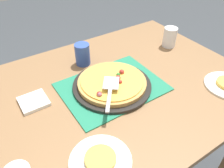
{
  "coord_description": "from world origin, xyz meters",
  "views": [
    {
      "loc": [
        0.46,
        0.71,
        1.45
      ],
      "look_at": [
        0.0,
        0.0,
        0.77
      ],
      "focal_mm": 36.08,
      "sensor_mm": 36.0,
      "label": 1
    }
  ],
  "objects_px": {
    "pizza": "(112,82)",
    "pizza_server": "(110,90)",
    "plate_far_right": "(100,161)",
    "pizza_pan": "(112,85)",
    "cup_near": "(170,37)",
    "napkin_stack": "(34,101)",
    "cup_corner": "(82,54)",
    "served_slice_right": "(100,159)"
  },
  "relations": [
    {
      "from": "pizza",
      "to": "cup_corner",
      "type": "xyz_separation_m",
      "value": [
        0.02,
        -0.26,
        0.03
      ]
    },
    {
      "from": "served_slice_right",
      "to": "cup_near",
      "type": "bearing_deg",
      "value": -149.13
    },
    {
      "from": "pizza_pan",
      "to": "pizza_server",
      "type": "height_order",
      "value": "pizza_server"
    },
    {
      "from": "napkin_stack",
      "to": "cup_corner",
      "type": "bearing_deg",
      "value": -154.33
    },
    {
      "from": "pizza_server",
      "to": "napkin_stack",
      "type": "xyz_separation_m",
      "value": [
        0.29,
        -0.18,
        -0.06
      ]
    },
    {
      "from": "pizza_server",
      "to": "plate_far_right",
      "type": "bearing_deg",
      "value": 50.79
    },
    {
      "from": "served_slice_right",
      "to": "cup_corner",
      "type": "height_order",
      "value": "cup_corner"
    },
    {
      "from": "pizza_pan",
      "to": "pizza_server",
      "type": "xyz_separation_m",
      "value": [
        0.06,
        0.08,
        0.05
      ]
    },
    {
      "from": "pizza",
      "to": "served_slice_right",
      "type": "xyz_separation_m",
      "value": [
        0.26,
        0.32,
        -0.02
      ]
    },
    {
      "from": "pizza",
      "to": "plate_far_right",
      "type": "relative_size",
      "value": 1.5
    },
    {
      "from": "pizza",
      "to": "plate_far_right",
      "type": "height_order",
      "value": "pizza"
    },
    {
      "from": "plate_far_right",
      "to": "napkin_stack",
      "type": "relative_size",
      "value": 1.83
    },
    {
      "from": "cup_corner",
      "to": "pizza_server",
      "type": "height_order",
      "value": "cup_corner"
    },
    {
      "from": "pizza_pan",
      "to": "cup_near",
      "type": "relative_size",
      "value": 3.17
    },
    {
      "from": "pizza_server",
      "to": "served_slice_right",
      "type": "bearing_deg",
      "value": 50.79
    },
    {
      "from": "pizza_pan",
      "to": "pizza_server",
      "type": "relative_size",
      "value": 1.83
    },
    {
      "from": "served_slice_right",
      "to": "cup_corner",
      "type": "xyz_separation_m",
      "value": [
        -0.24,
        -0.58,
        0.04
      ]
    },
    {
      "from": "plate_far_right",
      "to": "served_slice_right",
      "type": "bearing_deg",
      "value": 0.0
    },
    {
      "from": "cup_corner",
      "to": "pizza_server",
      "type": "xyz_separation_m",
      "value": [
        0.04,
        0.34,
        0.01
      ]
    },
    {
      "from": "served_slice_right",
      "to": "cup_near",
      "type": "relative_size",
      "value": 0.92
    },
    {
      "from": "plate_far_right",
      "to": "pizza_server",
      "type": "distance_m",
      "value": 0.32
    },
    {
      "from": "plate_far_right",
      "to": "cup_near",
      "type": "distance_m",
      "value": 0.91
    },
    {
      "from": "pizza_pan",
      "to": "napkin_stack",
      "type": "xyz_separation_m",
      "value": [
        0.35,
        -0.1,
        -0.01
      ]
    },
    {
      "from": "pizza_pan",
      "to": "napkin_stack",
      "type": "relative_size",
      "value": 3.17
    },
    {
      "from": "pizza_pan",
      "to": "pizza",
      "type": "distance_m",
      "value": 0.02
    },
    {
      "from": "cup_corner",
      "to": "cup_near",
      "type": "bearing_deg",
      "value": 167.96
    },
    {
      "from": "plate_far_right",
      "to": "cup_corner",
      "type": "bearing_deg",
      "value": -112.12
    },
    {
      "from": "served_slice_right",
      "to": "napkin_stack",
      "type": "relative_size",
      "value": 0.92
    },
    {
      "from": "served_slice_right",
      "to": "pizza_server",
      "type": "distance_m",
      "value": 0.31
    },
    {
      "from": "plate_far_right",
      "to": "cup_corner",
      "type": "relative_size",
      "value": 1.83
    },
    {
      "from": "pizza_server",
      "to": "cup_corner",
      "type": "bearing_deg",
      "value": -96.61
    },
    {
      "from": "pizza",
      "to": "cup_near",
      "type": "relative_size",
      "value": 2.75
    },
    {
      "from": "pizza_pan",
      "to": "served_slice_right",
      "type": "bearing_deg",
      "value": 51.13
    },
    {
      "from": "cup_near",
      "to": "pizza_server",
      "type": "relative_size",
      "value": 0.58
    },
    {
      "from": "pizza",
      "to": "pizza_server",
      "type": "relative_size",
      "value": 1.59
    },
    {
      "from": "served_slice_right",
      "to": "cup_corner",
      "type": "distance_m",
      "value": 0.63
    },
    {
      "from": "napkin_stack",
      "to": "pizza_pan",
      "type": "bearing_deg",
      "value": 164.1
    },
    {
      "from": "pizza",
      "to": "cup_near",
      "type": "bearing_deg",
      "value": -164.22
    },
    {
      "from": "pizza_pan",
      "to": "cup_near",
      "type": "distance_m",
      "value": 0.54
    },
    {
      "from": "pizza",
      "to": "cup_near",
      "type": "xyz_separation_m",
      "value": [
        -0.52,
        -0.15,
        0.03
      ]
    },
    {
      "from": "pizza_pan",
      "to": "pizza",
      "type": "bearing_deg",
      "value": 65.0
    },
    {
      "from": "served_slice_right",
      "to": "pizza_server",
      "type": "bearing_deg",
      "value": -129.21
    }
  ]
}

